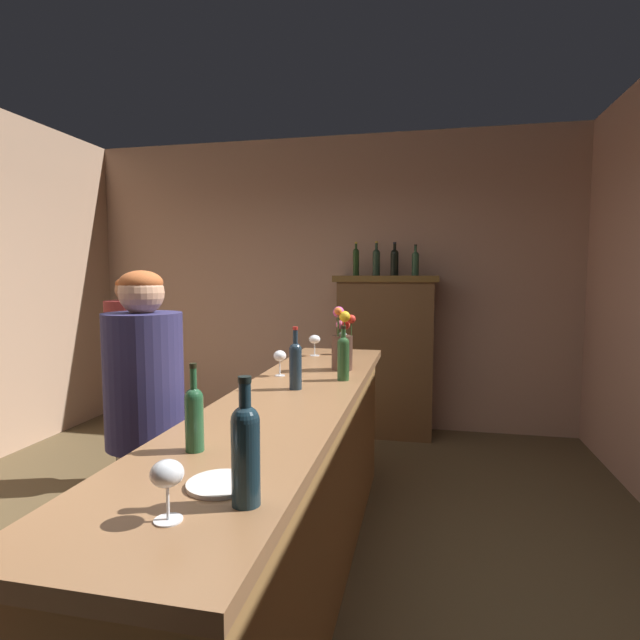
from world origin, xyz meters
name	(u,v)px	position (x,y,z in m)	size (l,w,h in m)	color
floor	(212,584)	(0.00, 0.00, 0.00)	(7.42, 7.42, 0.00)	brown
wall_back	(325,283)	(0.00, 2.92, 1.49)	(5.16, 0.12, 2.99)	tan
bar_counter	(291,491)	(0.40, 0.07, 0.50)	(0.61, 3.09, 0.99)	#9E703D
display_cabinet	(385,352)	(0.67, 2.60, 0.82)	(0.99, 0.45, 1.57)	brown
wine_bottle_riesling	(194,415)	(0.30, -0.75, 1.11)	(0.06, 0.06, 0.29)	#235332
wine_bottle_merlot	(295,363)	(0.40, 0.19, 1.13)	(0.06, 0.06, 0.32)	#1E2F3B
wine_bottle_rose	(246,449)	(0.60, -1.08, 1.14)	(0.07, 0.07, 0.33)	#182E38
wine_bottle_syrah	(343,356)	(0.60, 0.45, 1.13)	(0.07, 0.07, 0.30)	#295028
wine_glass_front	(280,357)	(0.22, 0.49, 1.10)	(0.07, 0.07, 0.15)	white
wine_glass_mid	(167,476)	(0.45, -1.20, 1.10)	(0.08, 0.08, 0.15)	white
wine_glass_rear	(343,338)	(0.45, 1.36, 1.11)	(0.08, 0.08, 0.17)	white
wine_glass_spare	(315,340)	(0.26, 1.24, 1.10)	(0.08, 0.08, 0.15)	white
flower_arrangement	(342,344)	(0.54, 0.75, 1.15)	(0.15, 0.15, 0.39)	#513529
cheese_plate	(220,484)	(0.49, -0.99, 1.00)	(0.19, 0.19, 0.01)	white
display_bottle_left	(356,261)	(0.37, 2.60, 1.72)	(0.06, 0.06, 0.33)	#1E3917
display_bottle_midleft	(376,261)	(0.57, 2.60, 1.71)	(0.07, 0.07, 0.33)	#1F3424
display_bottle_center	(394,261)	(0.74, 2.60, 1.71)	(0.08, 0.08, 0.32)	black
display_bottle_midright	(415,262)	(0.94, 2.60, 1.70)	(0.07, 0.07, 0.30)	#26452D
patron_in_grey	(131,372)	(-1.10, 1.04, 0.85)	(0.34, 0.34, 1.56)	#2E2F26
patron_near_entrance	(146,425)	(-0.22, -0.20, 0.88)	(0.36, 0.36, 1.60)	#ADA08A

